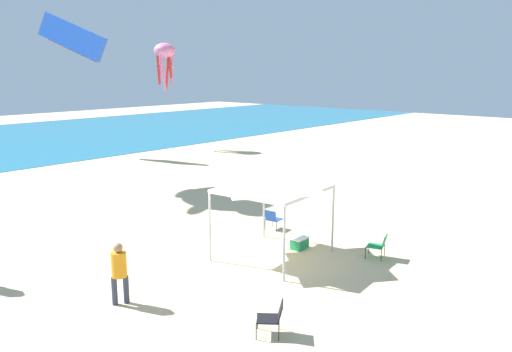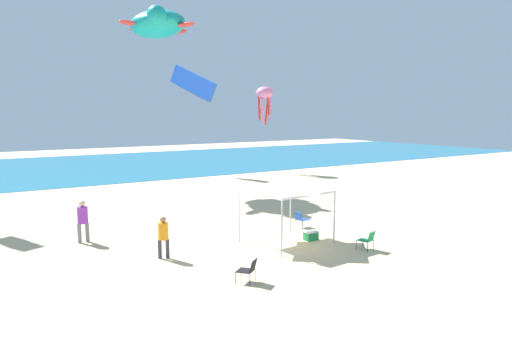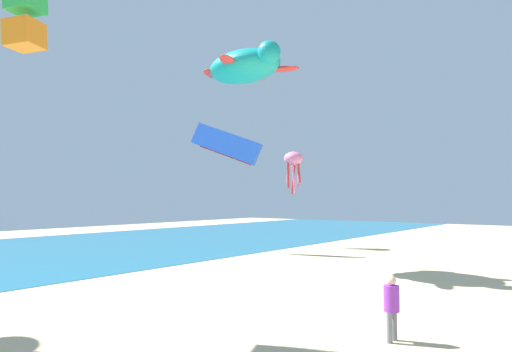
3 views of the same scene
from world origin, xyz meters
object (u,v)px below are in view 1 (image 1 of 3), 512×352
(folding_chair_left_of_tent, at_px, (379,244))
(kite_parafoil_blue, at_px, (72,37))
(canopy_tent, at_px, (273,182))
(folding_chair_right_of_tent, at_px, (273,218))
(folding_chair_facing_ocean, at_px, (273,316))
(kite_octopus_pink, at_px, (165,53))
(person_watching_sky, at_px, (119,268))
(cooler_box, at_px, (300,243))

(folding_chair_left_of_tent, distance_m, kite_parafoil_blue, 27.91)
(canopy_tent, xyz_separation_m, folding_chair_right_of_tent, (2.27, 1.84, -2.05))
(folding_chair_right_of_tent, distance_m, folding_chair_facing_ocean, 8.12)
(folding_chair_facing_ocean, relative_size, kite_octopus_pink, 0.23)
(kite_octopus_pink, distance_m, kite_parafoil_blue, 6.87)
(folding_chair_facing_ocean, bearing_deg, person_watching_sky, -109.14)
(folding_chair_facing_ocean, relative_size, cooler_box, 1.29)
(person_watching_sky, bearing_deg, folding_chair_right_of_tent, 37.45)
(kite_octopus_pink, bearing_deg, folding_chair_left_of_tent, 150.70)
(kite_octopus_pink, bearing_deg, folding_chair_right_of_tent, 146.06)
(folding_chair_right_of_tent, xyz_separation_m, kite_octopus_pink, (11.23, 19.80, 6.80))
(folding_chair_right_of_tent, height_order, kite_octopus_pink, kite_octopus_pink)
(folding_chair_left_of_tent, xyz_separation_m, folding_chair_facing_ocean, (-6.21, -0.55, 0.00))
(folding_chair_left_of_tent, relative_size, kite_octopus_pink, 0.23)
(folding_chair_right_of_tent, distance_m, kite_octopus_pink, 23.76)
(cooler_box, bearing_deg, folding_chair_right_of_tent, 62.73)
(folding_chair_facing_ocean, xyz_separation_m, person_watching_sky, (-1.36, 4.09, 0.52))
(cooler_box, height_order, person_watching_sky, person_watching_sky)
(folding_chair_left_of_tent, bearing_deg, person_watching_sky, -41.31)
(folding_chair_left_of_tent, bearing_deg, cooler_box, -85.23)
(cooler_box, relative_size, person_watching_sky, 0.37)
(folding_chair_right_of_tent, bearing_deg, folding_chair_facing_ocean, 121.84)
(person_watching_sky, xyz_separation_m, kite_parafoil_blue, (12.40, 22.82, 7.27))
(folding_chair_right_of_tent, height_order, person_watching_sky, person_watching_sky)
(canopy_tent, bearing_deg, person_watching_sky, 171.50)
(folding_chair_left_of_tent, relative_size, folding_chair_facing_ocean, 1.00)
(folding_chair_facing_ocean, distance_m, kite_parafoil_blue, 30.11)
(cooler_box, xyz_separation_m, kite_octopus_pink, (12.29, 21.86, 7.07))
(folding_chair_right_of_tent, distance_m, kite_parafoil_blue, 23.62)
(folding_chair_left_of_tent, bearing_deg, kite_parafoil_blue, -116.61)
(kite_parafoil_blue, bearing_deg, kite_octopus_pink, 59.52)
(folding_chair_right_of_tent, xyz_separation_m, kite_parafoil_blue, (4.73, 21.79, 7.78))
(folding_chair_right_of_tent, xyz_separation_m, folding_chair_left_of_tent, (-0.10, -4.57, 0.00))
(canopy_tent, xyz_separation_m, folding_chair_facing_ocean, (-4.04, -3.29, -2.05))
(folding_chair_right_of_tent, distance_m, person_watching_sky, 7.75)
(folding_chair_left_of_tent, relative_size, kite_parafoil_blue, 0.14)
(cooler_box, bearing_deg, kite_octopus_pink, 60.65)
(folding_chair_left_of_tent, height_order, kite_parafoil_blue, kite_parafoil_blue)
(canopy_tent, relative_size, cooler_box, 5.27)
(folding_chair_right_of_tent, height_order, cooler_box, folding_chair_right_of_tent)
(person_watching_sky, height_order, kite_parafoil_blue, kite_parafoil_blue)
(folding_chair_left_of_tent, height_order, kite_octopus_pink, kite_octopus_pink)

